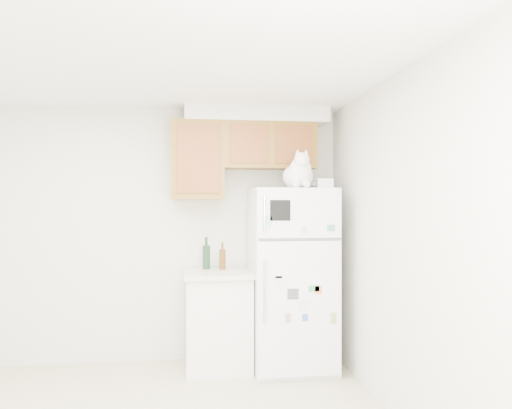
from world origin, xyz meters
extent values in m
cube|color=beige|center=(0.00, 2.00, 1.25)|extent=(3.80, 0.04, 2.50)
cube|color=beige|center=(1.90, 0.00, 1.25)|extent=(0.04, 4.00, 2.50)
cube|color=white|center=(0.00, 0.00, 2.50)|extent=(3.80, 4.00, 0.04)
cube|color=brown|center=(1.20, 1.82, 2.12)|extent=(0.90, 0.33, 0.45)
cube|color=brown|center=(0.50, 1.82, 1.98)|extent=(0.50, 0.33, 0.75)
cube|color=silver|center=(1.07, 1.83, 2.42)|extent=(1.40, 0.37, 0.15)
cube|color=white|center=(1.38, 1.62, 0.85)|extent=(0.76, 0.72, 1.70)
cube|color=white|center=(1.38, 1.25, 1.48)|extent=(0.74, 0.03, 0.44)
cube|color=white|center=(1.38, 1.25, 0.64)|extent=(0.74, 0.03, 1.19)
cube|color=#59595B|center=(1.38, 1.25, 1.25)|extent=(0.74, 0.03, 0.02)
cylinder|color=silver|center=(1.06, 1.22, 1.47)|extent=(0.02, 0.02, 0.32)
cylinder|color=silver|center=(1.06, 1.22, 0.80)|extent=(0.02, 0.02, 0.55)
cube|color=black|center=(1.20, 1.23, 1.50)|extent=(0.18, 0.00, 0.18)
cube|color=white|center=(1.22, 1.23, 1.05)|extent=(0.22, 0.00, 0.28)
cube|color=#335CB3|center=(1.42, 1.23, 0.56)|extent=(0.05, 0.00, 0.06)
cube|color=#A3748F|center=(1.27, 1.23, 0.56)|extent=(0.05, 0.00, 0.08)
cube|color=#7EA753|center=(1.68, 1.23, 0.55)|extent=(0.05, 0.00, 0.10)
cube|color=#DE6E45|center=(1.54, 1.23, 0.80)|extent=(0.06, 0.00, 0.07)
cube|color=#8EC1C9|center=(1.09, 1.23, 1.40)|extent=(0.09, 0.00, 0.09)
cube|color=#95ADD3|center=(1.41, 1.23, 1.33)|extent=(0.05, 0.00, 0.06)
cube|color=#48474C|center=(1.32, 1.23, 0.77)|extent=(0.10, 0.00, 0.09)
cube|color=silver|center=(1.41, 1.23, 0.67)|extent=(0.09, 0.00, 0.08)
cube|color=silver|center=(1.19, 1.23, 0.89)|extent=(0.06, 0.00, 0.08)
cube|color=#3F8C65|center=(1.50, 1.23, 0.81)|extent=(0.10, 0.00, 0.05)
cube|color=white|center=(1.51, 1.23, 1.08)|extent=(0.05, 0.00, 0.05)
cube|color=#42926D|center=(1.66, 1.23, 1.34)|extent=(0.07, 0.00, 0.06)
cube|color=white|center=(0.69, 1.68, 0.44)|extent=(0.60, 0.60, 0.88)
cube|color=silver|center=(0.69, 1.66, 0.90)|extent=(0.64, 0.64, 0.04)
ellipsoid|color=white|center=(1.42, 1.52, 1.81)|extent=(0.28, 0.38, 0.24)
ellipsoid|color=white|center=(1.42, 1.41, 1.87)|extent=(0.20, 0.16, 0.22)
sphere|color=white|center=(1.42, 1.35, 1.95)|extent=(0.14, 0.14, 0.14)
cone|color=white|center=(1.38, 1.35, 2.02)|extent=(0.05, 0.05, 0.05)
cone|color=white|center=(1.46, 1.35, 2.02)|extent=(0.05, 0.05, 0.05)
cone|color=#D88C8C|center=(1.38, 1.35, 2.02)|extent=(0.03, 0.03, 0.03)
cone|color=#D88C8C|center=(1.46, 1.35, 2.02)|extent=(0.03, 0.03, 0.03)
sphere|color=white|center=(1.42, 1.29, 1.93)|extent=(0.06, 0.06, 0.06)
sphere|color=white|center=(1.37, 1.37, 1.74)|extent=(0.07, 0.07, 0.07)
sphere|color=white|center=(1.47, 1.37, 1.74)|extent=(0.07, 0.07, 0.07)
cylinder|color=white|center=(1.54, 1.65, 1.74)|extent=(0.17, 0.24, 0.08)
cube|color=white|center=(1.46, 1.70, 1.75)|extent=(0.22, 0.19, 0.10)
cube|color=white|center=(1.66, 1.48, 1.74)|extent=(0.15, 0.11, 0.09)
camera|label=1|loc=(0.43, -3.03, 1.56)|focal=35.00mm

